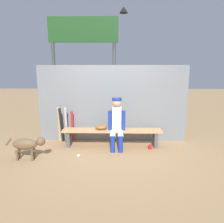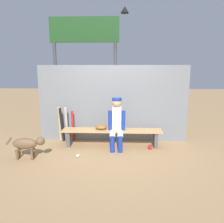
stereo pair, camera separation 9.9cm
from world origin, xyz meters
name	(u,v)px [view 1 (the left image)]	position (x,y,z in m)	size (l,w,h in m)	color
ground_plane	(112,146)	(0.00, 0.00, 0.00)	(30.00, 30.00, 0.00)	#9E7A51
chainlink_fence	(112,104)	(0.00, 0.44, 0.98)	(3.84, 0.03, 1.97)	slate
dugout_bench	(112,133)	(0.00, 0.00, 0.33)	(2.41, 0.36, 0.42)	tan
player_seated	(117,122)	(0.11, -0.10, 0.65)	(0.41, 0.55, 1.21)	silver
baseball_glove	(101,127)	(-0.27, 0.00, 0.48)	(0.28, 0.20, 0.12)	brown
bat_aluminum_red	(72,126)	(-1.04, 0.32, 0.41)	(0.06, 0.06, 0.82)	#B22323
bat_aluminum_silver	(66,125)	(-1.19, 0.28, 0.46)	(0.06, 0.06, 0.93)	#B7B7BC
bat_aluminum_black	(61,125)	(-1.31, 0.26, 0.46)	(0.06, 0.06, 0.92)	black
bat_wood_natural	(59,124)	(-1.38, 0.35, 0.46)	(0.06, 0.06, 0.92)	tan
baseball	(78,156)	(-0.71, -0.71, 0.04)	(0.07, 0.07, 0.07)	white
cup_on_ground	(150,147)	(0.91, -0.18, 0.06)	(0.08, 0.08, 0.11)	red
cup_on_bench	(112,127)	(0.01, 0.08, 0.48)	(0.08, 0.08, 0.11)	silver
scoreboard	(86,46)	(-0.82, 1.63, 2.56)	(2.35, 0.27, 3.61)	#3F3F42
dog	(28,144)	(-1.74, -0.83, 0.34)	(0.84, 0.20, 0.49)	brown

